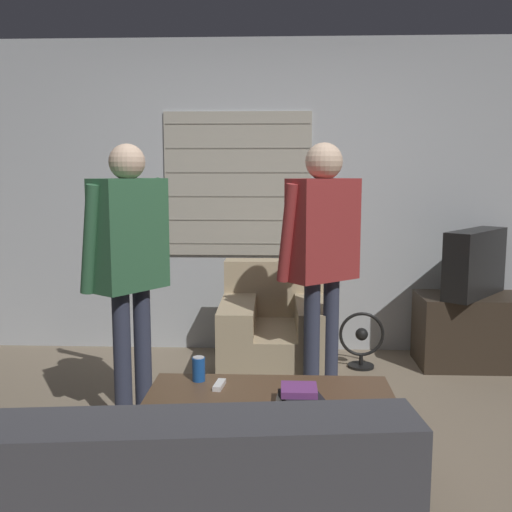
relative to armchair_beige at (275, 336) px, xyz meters
name	(u,v)px	position (x,y,z in m)	size (l,w,h in m)	color
ground_plane	(254,461)	(-0.10, -1.24, -0.32)	(16.00, 16.00, 0.00)	#7F705B
wall_back	(264,197)	(-0.10, 0.79, 0.96)	(5.20, 0.08, 2.55)	#ADB2B7
armchair_beige	(275,336)	(0.00, 0.00, 0.00)	(0.77, 0.91, 0.83)	tan
coffee_table	(270,405)	(-0.01, -1.46, 0.07)	(1.19, 0.65, 0.43)	brown
tv_stand	(472,331)	(1.51, 0.38, -0.05)	(0.82, 0.49, 0.55)	#33281E
tv	(475,263)	(1.51, 0.38, 0.48)	(0.62, 0.70, 0.50)	black
person_left_standing	(128,252)	(-0.82, -0.87, 0.72)	(0.57, 0.79, 1.64)	#33384C
person_right_standing	(322,242)	(0.29, -0.51, 0.74)	(0.53, 0.79, 1.66)	#33384C
book_stack	(299,397)	(0.12, -1.55, 0.15)	(0.23, 0.21, 0.09)	beige
soda_can	(199,369)	(-0.38, -1.24, 0.17)	(0.07, 0.07, 0.13)	#194C9E
spare_remote	(219,385)	(-0.27, -1.33, 0.12)	(0.06, 0.13, 0.02)	white
floor_fan	(362,340)	(0.66, 0.30, -0.11)	(0.34, 0.20, 0.43)	black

